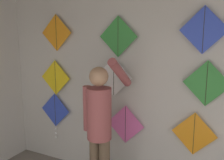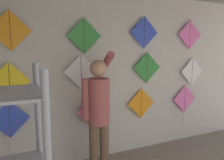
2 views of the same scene
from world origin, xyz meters
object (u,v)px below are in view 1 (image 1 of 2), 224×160
kite_5 (114,77)px  kite_8 (56,33)px  kite_0 (55,112)px  kite_10 (204,30)px  kite_1 (125,124)px  kite_2 (194,134)px  kite_6 (207,84)px  kite_4 (55,78)px  shopkeeper (100,123)px  kite_9 (118,37)px

kite_5 → kite_8: bearing=180.0°
kite_0 → kite_10: size_ratio=1.38×
kite_1 → kite_8: size_ratio=1.00×
kite_2 → kite_6: size_ratio=1.00×
kite_4 → kite_10: (2.18, 0.00, 0.73)m
kite_1 → kite_2: size_ratio=1.00×
kite_8 → kite_5: bearing=0.0°
kite_0 → kite_10: kite_10 is taller
kite_2 → shopkeeper: bearing=-152.1°
kite_1 → kite_10: (0.96, 0.00, 1.30)m
kite_2 → kite_4: size_ratio=1.00×
kite_0 → kite_2: bearing=0.0°
kite_0 → kite_2: (2.18, 0.00, 0.04)m
shopkeeper → kite_6: (1.14, 0.55, 0.50)m
kite_8 → kite_10: (2.12, 0.00, 0.03)m
kite_2 → kite_4: (-2.14, 0.00, 0.54)m
kite_9 → kite_1: bearing=0.0°
kite_2 → kite_5: (-1.11, 0.00, 0.63)m
kite_0 → kite_8: size_ratio=1.38×
kite_1 → kite_10: 1.62m
kite_4 → kite_8: kite_8 is taller
kite_0 → kite_1: bearing=0.0°
kite_6 → kite_8: size_ratio=1.00×
kite_5 → kite_6: bearing=0.0°
kite_2 → kite_6: bearing=0.0°
shopkeeper → kite_1: 0.59m
kite_0 → shopkeeper: bearing=-25.5°
shopkeeper → kite_10: size_ratio=3.34×
kite_2 → kite_4: bearing=180.0°
shopkeeper → kite_0: shopkeeper is taller
kite_1 → kite_9: kite_9 is taller
shopkeeper → kite_4: (-1.11, 0.55, 0.39)m
kite_5 → kite_9: kite_9 is taller
kite_6 → kite_8: bearing=180.0°
kite_2 → kite_9: (-1.05, 0.00, 1.19)m
kite_0 → kite_9: kite_9 is taller
kite_0 → kite_6: size_ratio=1.38×
kite_8 → kite_4: bearing=180.0°
kite_6 → kite_5: bearing=180.0°
kite_8 → kite_10: bearing=0.0°
kite_10 → kite_0: bearing=-180.0°
kite_0 → kite_10: (2.21, 0.00, 1.31)m
shopkeeper → kite_10: kite_10 is taller
kite_4 → kite_9: (1.09, 0.00, 0.65)m
kite_6 → kite_9: (-1.16, 0.00, 0.54)m
kite_5 → kite_9: (0.06, 0.00, 0.56)m
kite_6 → kite_1: bearing=180.0°
shopkeeper → kite_10: (1.07, 0.55, 1.12)m
kite_2 → kite_10: bearing=0.0°
kite_8 → kite_1: bearing=0.0°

